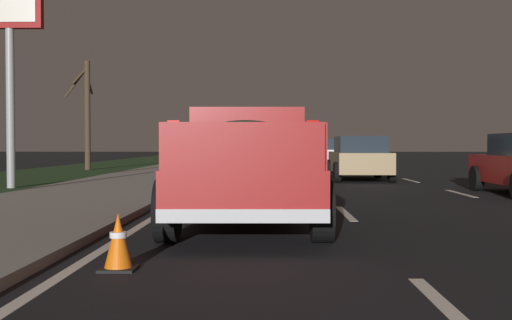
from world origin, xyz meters
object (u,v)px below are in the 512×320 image
(sedan_white, at_px, (332,153))
(bare_tree_far, at_px, (87,113))
(traffic_cone_near, at_px, (118,242))
(gas_price_sign, at_px, (9,11))
(pickup_truck, at_px, (247,163))
(sedan_tan, at_px, (359,158))

(sedan_white, bearing_deg, bare_tree_far, 101.74)
(bare_tree_far, relative_size, traffic_cone_near, 9.17)
(sedan_white, height_order, gas_price_sign, gas_price_sign)
(pickup_truck, xyz_separation_m, gas_price_sign, (7.82, 7.11, 4.11))
(pickup_truck, distance_m, traffic_cone_near, 3.88)
(sedan_white, relative_size, bare_tree_far, 0.84)
(sedan_tan, xyz_separation_m, gas_price_sign, (-4.28, 10.60, 4.31))
(bare_tree_far, xyz_separation_m, traffic_cone_near, (-23.94, -7.47, -2.52))
(bare_tree_far, bearing_deg, traffic_cone_near, -162.67)
(sedan_white, distance_m, gas_price_sign, 18.97)
(pickup_truck, distance_m, bare_tree_far, 22.14)
(bare_tree_far, bearing_deg, sedan_white, -78.26)
(sedan_tan, height_order, gas_price_sign, gas_price_sign)
(sedan_tan, xyz_separation_m, sedan_white, (10.76, -0.12, 0.00))
(pickup_truck, relative_size, sedan_tan, 1.23)
(sedan_white, xyz_separation_m, traffic_cone_near, (-26.49, 4.77, -0.50))
(gas_price_sign, bearing_deg, traffic_cone_near, -152.54)
(pickup_truck, bearing_deg, bare_tree_far, 23.03)
(sedan_white, bearing_deg, gas_price_sign, 144.51)
(sedan_tan, distance_m, gas_price_sign, 12.22)
(traffic_cone_near, bearing_deg, sedan_tan, -16.49)
(sedan_white, xyz_separation_m, bare_tree_far, (-2.54, 12.24, 2.02))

